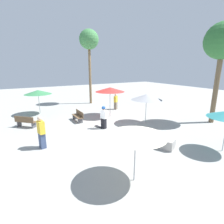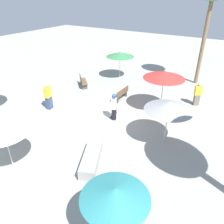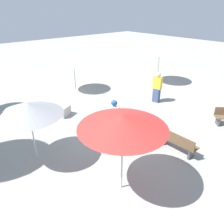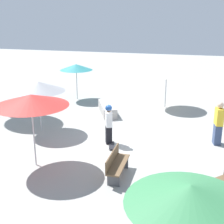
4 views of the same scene
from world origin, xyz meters
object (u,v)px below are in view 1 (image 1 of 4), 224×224
Objects in this scene: bench_far at (26,122)px; shade_umbrella_red at (110,90)px; palm_tree_center_right at (223,43)px; bystander_watching at (41,132)px; shade_umbrella_green at (38,92)px; skater_main at (104,116)px; palm_tree_left at (89,41)px; bystander_far at (116,102)px; shade_umbrella_grey at (147,97)px; skateboard at (99,127)px; bench_near at (78,116)px; shade_umbrella_cream at (136,131)px; concrete_ledge at (154,141)px.

shade_umbrella_red reaches higher than bench_far.
bystander_watching is at bearing -98.80° from palm_tree_center_right.
palm_tree_center_right is (6.09, 12.95, 5.56)m from bench_far.
bench_far is 0.60× the size of shade_umbrella_green.
skater_main is at bearing 11.87° from bench_far.
palm_tree_left is 13.57m from bystander_watching.
bystander_far reaches higher than bench_far.
palm_tree_center_right is (2.44, 4.74, 3.90)m from shade_umbrella_grey.
skateboard is 7.18m from shade_umbrella_green.
skateboard is 0.10× the size of palm_tree_left.
shade_umbrella_red is 1.43× the size of bystander_watching.
shade_umbrella_green is at bearing 131.35° from bystander_far.
skater_main is 2.82m from bench_near.
palm_tree_left is at bearing 172.67° from shade_umbrella_red.
bench_near is 0.89× the size of bystander_watching.
palm_tree_left reaches higher than shade_umbrella_cream.
bench_far is 8.73m from bystander_far.
shade_umbrella_grey is at bearing 83.20° from bystander_watching.
shade_umbrella_red is (-2.22, 2.19, 2.33)m from skateboard.
shade_umbrella_cream is (12.34, 1.66, -0.01)m from shade_umbrella_green.
bystander_watching is 1.11× the size of bystander_far.
concrete_ledge is at bearing 124.65° from shade_umbrella_cream.
shade_umbrella_red is 7.43m from bystander_watching.
skateboard is 6.69m from shade_umbrella_cream.
shade_umbrella_cream reaches higher than skateboard.
palm_tree_left is (-8.38, 2.98, 6.99)m from skateboard.
shade_umbrella_cream reaches higher than skater_main.
concrete_ledge is 4.37m from shade_umbrella_grey.
skater_main is 0.91× the size of bystander_watching.
bench_far is 0.20× the size of palm_tree_center_right.
shade_umbrella_green reaches higher than concrete_ledge.
bystander_watching is at bearing 80.52° from skater_main.
bench_near is 4.84m from shade_umbrella_green.
palm_tree_center_right reaches higher than shade_umbrella_cream.
shade_umbrella_red reaches higher than bystander_far.
bench_near is 0.19× the size of palm_tree_left.
shade_umbrella_grey is (3.16, 4.39, 1.66)m from bench_near.
bench_near is 4.97m from bystander_watching.
concrete_ledge is 1.01× the size of shade_umbrella_cream.
skater_main reaches higher than concrete_ledge.
palm_tree_left is at bearing -33.05° from skateboard.
shade_umbrella_grey is 6.60m from palm_tree_center_right.
shade_umbrella_red is 3.11m from bystander_far.
shade_umbrella_cream is at bearing -73.81° from palm_tree_center_right.
bystander_far reaches higher than bench_near.
palm_tree_center_right reaches higher than bystander_far.
skateboard is at bearing -166.92° from bystander_far.
bench_near is at bearing 127.28° from bystander_watching.
shade_umbrella_grey reaches higher than bench_near.
palm_tree_left reaches higher than bench_near.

